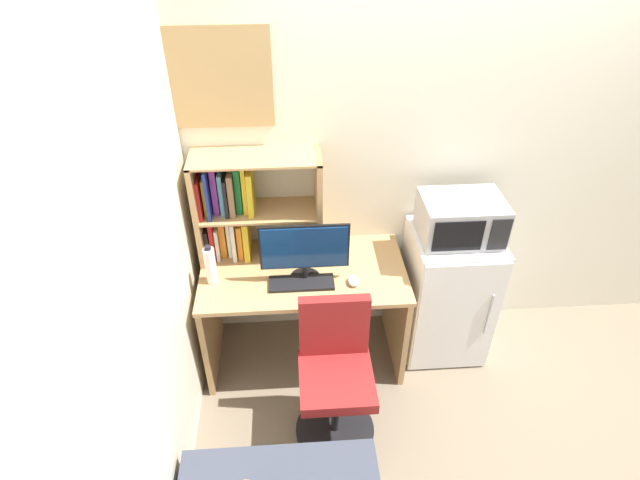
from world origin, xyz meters
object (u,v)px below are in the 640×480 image
keyboard (302,283)px  water_bottle (210,265)px  microwave (461,219)px  desk_chair (335,380)px  mini_fridge (447,293)px  computer_mouse (353,281)px  hutch_bookshelf (240,206)px  wall_corkboard (218,78)px  monitor (305,250)px

keyboard → water_bottle: size_ratio=1.48×
microwave → desk_chair: bearing=-142.0°
keyboard → mini_fridge: 1.03m
computer_mouse → microwave: (0.66, 0.20, 0.28)m
hutch_bookshelf → microwave: size_ratio=1.55×
keyboard → wall_corkboard: size_ratio=0.66×
water_bottle → desk_chair: size_ratio=0.28×
computer_mouse → microwave: bearing=16.9°
computer_mouse → monitor: bearing=168.1°
wall_corkboard → monitor: bearing=-43.4°
keyboard → microwave: 1.03m
computer_mouse → water_bottle: bearing=174.8°
mini_fridge → water_bottle: bearing=-175.3°
water_bottle → desk_chair: bearing=-36.0°
hutch_bookshelf → microwave: (1.31, -0.15, -0.05)m
keyboard → computer_mouse: computer_mouse is taller
desk_chair → wall_corkboard: 1.78m
mini_fridge → desk_chair: bearing=-142.2°
monitor → water_bottle: (-0.55, 0.02, -0.09)m
monitor → mini_fridge: monitor is taller
hutch_bookshelf → keyboard: size_ratio=1.95×
mini_fridge → desk_chair: (-0.80, -0.62, -0.05)m
monitor → computer_mouse: (0.28, -0.06, -0.19)m
monitor → hutch_bookshelf: bearing=142.0°
microwave → water_bottle: bearing=-175.2°
monitor → wall_corkboard: 1.05m
water_bottle → desk_chair: (0.69, -0.50, -0.47)m
microwave → keyboard: bearing=-168.9°
mini_fridge → wall_corkboard: bearing=168.9°
keyboard → desk_chair: 0.59m
keyboard → wall_corkboard: (-0.41, 0.45, 1.07)m
mini_fridge → hutch_bookshelf: bearing=173.4°
microwave → computer_mouse: bearing=-163.1°
keyboard → mini_fridge: mini_fridge is taller
hutch_bookshelf → computer_mouse: 0.81m
water_bottle → wall_corkboard: wall_corkboard is taller
computer_mouse → mini_fridge: size_ratio=0.11×
mini_fridge → desk_chair: 1.02m
monitor → mini_fridge: size_ratio=0.56×
monitor → water_bottle: bearing=178.3°
microwave → wall_corkboard: wall_corkboard is taller
wall_corkboard → microwave: bearing=-10.9°
computer_mouse → wall_corkboard: (-0.71, 0.47, 1.06)m
keyboard → desk_chair: desk_chair is taller
mini_fridge → monitor: bearing=-171.7°
mini_fridge → desk_chair: mini_fridge is taller
microwave → wall_corkboard: 1.60m
monitor → computer_mouse: 0.35m
microwave → wall_corkboard: bearing=169.1°
water_bottle → microwave: size_ratio=0.54×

